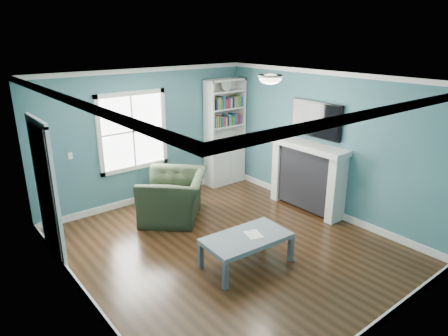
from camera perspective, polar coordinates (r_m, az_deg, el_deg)
floor at (r=6.43m, az=0.62°, el=-11.18°), size 5.00×5.00×0.00m
room_walls at (r=5.81m, az=0.67°, el=2.47°), size 5.00×5.00×5.00m
trim at (r=5.91m, az=0.66°, el=-0.74°), size 4.50×5.00×2.60m
window at (r=7.73m, az=-12.90°, el=5.12°), size 1.40×0.06×1.50m
bookshelf at (r=8.78m, az=0.09°, el=3.66°), size 0.90×0.35×2.31m
fireplace at (r=7.65m, az=11.83°, el=-1.33°), size 0.44×1.58×1.30m
tv at (r=7.44m, az=12.99°, el=6.77°), size 0.06×1.10×0.65m
door at (r=6.24m, az=-24.09°, el=-3.00°), size 0.12×0.98×2.17m
ceiling_fixture at (r=6.29m, az=6.63°, el=12.60°), size 0.38×0.38×0.15m
light_switch at (r=7.37m, az=-21.12°, el=1.65°), size 0.08×0.01×0.12m
recliner at (r=7.24m, az=-7.21°, el=-2.98°), size 1.45×1.47×1.10m
coffee_table at (r=5.82m, az=3.23°, el=-10.22°), size 1.29×0.75×0.45m
paper_sheet at (r=5.84m, az=4.26°, el=-9.43°), size 0.28×0.31×0.00m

